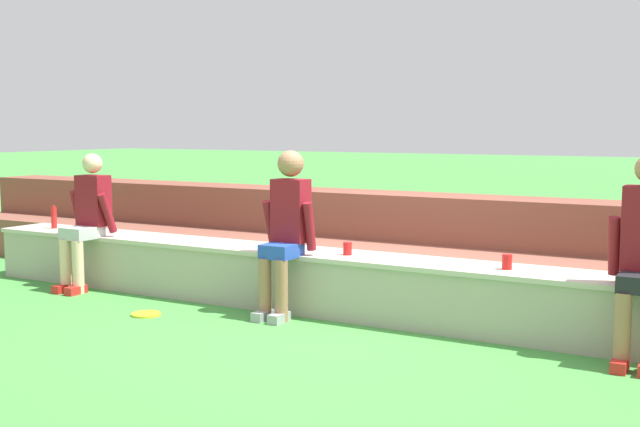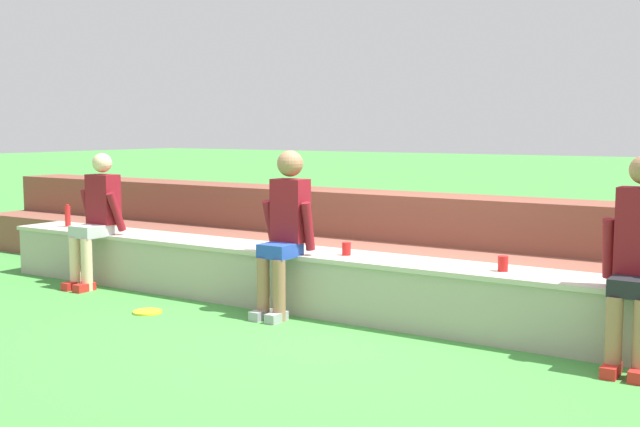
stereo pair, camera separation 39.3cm
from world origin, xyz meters
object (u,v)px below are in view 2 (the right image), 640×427
Objects in this scene: plastic_cup_left_end at (503,264)px; plastic_cup_middle at (346,249)px; person_far_left at (96,216)px; person_center at (638,257)px; frisbee at (147,312)px; person_left_of_center at (285,227)px; water_bottle_center_gap at (68,216)px.

plastic_cup_middle is (-1.40, 0.00, -0.00)m from plastic_cup_left_end.
person_far_left is at bearing -176.13° from plastic_cup_left_end.
plastic_cup_middle is (-2.43, 0.24, -0.18)m from person_center.
plastic_cup_middle reaches higher than frisbee.
person_far_left reaches higher than plastic_cup_middle.
person_left_of_center is 5.79× the size of water_bottle_center_gap.
person_far_left is 0.95× the size of person_left_of_center.
person_center is (5.25, 0.04, 0.04)m from person_far_left.
person_left_of_center is at bearing -149.66° from plastic_cup_middle.
person_center is at bearing 0.49° from person_far_left.
person_left_of_center is at bearing 0.42° from person_far_left.
person_center reaches higher than person_left_of_center.
water_bottle_center_gap is 5.05m from plastic_cup_left_end.
plastic_cup_middle is at bearing 179.91° from plastic_cup_left_end.
person_far_left is at bearing -179.51° from person_center.
frisbee is at bearing -163.58° from plastic_cup_left_end.
water_bottle_center_gap is at bearing 157.05° from frisbee.
person_left_of_center is 0.99× the size of person_center.
person_center reaches higher than frisbee.
person_left_of_center is 5.58× the size of frisbee.
person_center reaches higher than water_bottle_center_gap.
water_bottle_center_gap is at bearing 177.46° from person_center.
water_bottle_center_gap reaches higher than plastic_cup_left_end.
water_bottle_center_gap is 2.38m from frisbee.
frisbee is (-2.94, -0.87, -0.58)m from plastic_cup_left_end.
person_center reaches higher than plastic_cup_left_end.
frisbee is at bearing -171.03° from person_center.
plastic_cup_left_end is at bearing 166.72° from person_center.
plastic_cup_left_end is at bearing -0.09° from plastic_cup_middle.
person_left_of_center is 12.80× the size of plastic_cup_middle.
person_center is 12.23× the size of plastic_cup_left_end.
water_bottle_center_gap is at bearing 179.68° from plastic_cup_left_end.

